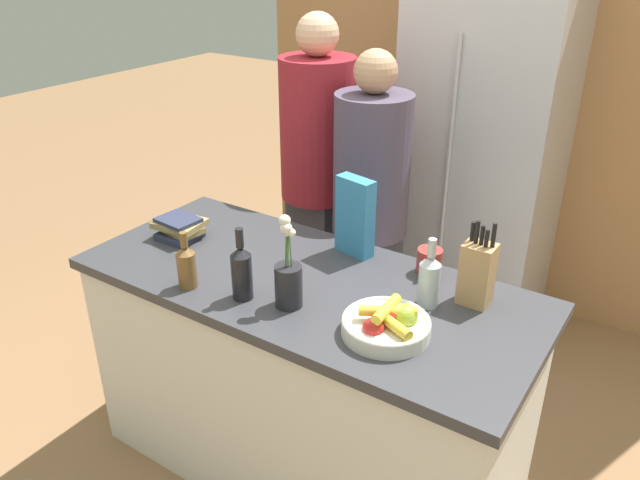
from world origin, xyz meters
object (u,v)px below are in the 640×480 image
flower_vase (288,279)px  person_at_sink (318,170)px  coffee_mug (429,261)px  bottle_vinegar (429,279)px  fruit_bowl (387,324)px  bottle_wine (242,271)px  person_in_blue (370,206)px  cereal_box (355,216)px  knife_block (477,273)px  bottle_oil (186,266)px  book_stack (180,227)px  refrigerator (482,153)px

flower_vase → person_at_sink: bearing=119.0°
coffee_mug → bottle_vinegar: 0.22m
person_at_sink → fruit_bowl: bearing=-35.6°
coffee_mug → bottle_wine: bottle_wine is taller
person_in_blue → cereal_box: bearing=-63.9°
knife_block → fruit_bowl: bearing=-115.5°
flower_vase → coffee_mug: (0.29, 0.46, -0.05)m
knife_block → person_in_blue: size_ratio=0.19×
bottle_oil → person_in_blue: size_ratio=0.13×
book_stack → bottle_wine: bottle_wine is taller
cereal_box → coffee_mug: bearing=2.8°
person_at_sink → bottle_vinegar: bearing=-27.0°
flower_vase → knife_block: bearing=35.3°
refrigerator → coffee_mug: (0.24, -1.17, -0.04)m
bottle_oil → person_in_blue: (0.18, 0.97, -0.09)m
bottle_vinegar → book_stack: bearing=-174.9°
refrigerator → person_at_sink: 0.87m
bottle_oil → bottle_wine: (0.21, 0.05, 0.02)m
fruit_bowl → book_stack: size_ratio=1.35×
knife_block → person_in_blue: person_in_blue is taller
fruit_bowl → bottle_wine: (-0.51, -0.08, 0.06)m
bottle_vinegar → person_at_sink: bearing=141.8°
fruit_bowl → bottle_oil: 0.73m
fruit_bowl → flower_vase: size_ratio=0.85×
refrigerator → book_stack: 1.63m
bottle_wine → person_at_sink: 1.11m
cereal_box → book_stack: (-0.65, -0.28, -0.11)m
person_in_blue → bottle_vinegar: bearing=-43.0°
person_at_sink → book_stack: bearing=-86.4°
refrigerator → knife_block: size_ratio=6.50×
coffee_mug → bottle_wine: (-0.45, -0.51, 0.06)m
flower_vase → bottle_oil: 0.38m
refrigerator → coffee_mug: bearing=-78.3°
cereal_box → person_in_blue: size_ratio=0.19×
flower_vase → cereal_box: 0.45m
refrigerator → fruit_bowl: refrigerator is taller
fruit_bowl → person_in_blue: (-0.53, 0.84, -0.04)m
bottle_vinegar → fruit_bowl: bearing=-97.9°
cereal_box → person_at_sink: person_at_sink is taller
knife_block → bottle_vinegar: (-0.12, -0.10, -0.02)m
knife_block → bottle_wine: (-0.66, -0.40, -0.01)m
flower_vase → book_stack: (-0.66, 0.17, -0.05)m
fruit_bowl → bottle_oil: bottle_oil is taller
refrigerator → cereal_box: refrigerator is taller
fruit_bowl → person_in_blue: person_in_blue is taller
knife_block → coffee_mug: knife_block is taller
coffee_mug → fruit_bowl: bearing=-82.3°
fruit_bowl → bottle_wine: 0.52m
coffee_mug → bottle_wine: bearing=-131.7°
book_stack → person_at_sink: 0.83m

